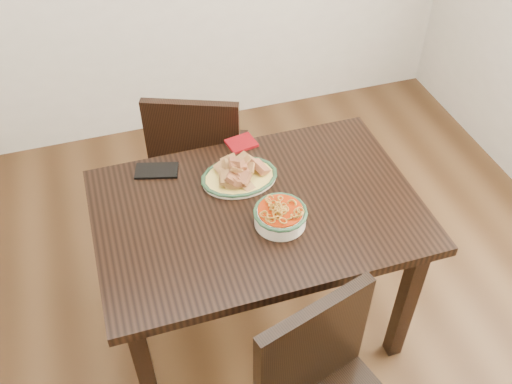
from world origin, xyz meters
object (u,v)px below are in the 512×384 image
object	(u,v)px
chair_far	(199,157)
noodle_bowl	(280,214)
dining_table	(258,225)
smartphone	(157,171)
fish_plate	(239,171)

from	to	relation	value
chair_far	noodle_bowl	xyz separation A→B (m)	(0.14, -0.75, 0.29)
dining_table	smartphone	bearing A→B (deg)	136.03
noodle_bowl	dining_table	bearing A→B (deg)	117.82
dining_table	chair_far	xyz separation A→B (m)	(-0.09, 0.64, -0.15)
smartphone	dining_table	bearing A→B (deg)	-28.47
dining_table	chair_far	world-z (taller)	chair_far
noodle_bowl	fish_plate	bearing A→B (deg)	105.61
noodle_bowl	smartphone	distance (m)	0.56
dining_table	fish_plate	world-z (taller)	fish_plate
noodle_bowl	smartphone	size ratio (longest dim) A/B	1.17
chair_far	smartphone	bearing A→B (deg)	76.56
chair_far	noodle_bowl	size ratio (longest dim) A/B	4.49
noodle_bowl	smartphone	bearing A→B (deg)	132.37
dining_table	noodle_bowl	world-z (taller)	noodle_bowl
chair_far	noodle_bowl	world-z (taller)	chair_far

